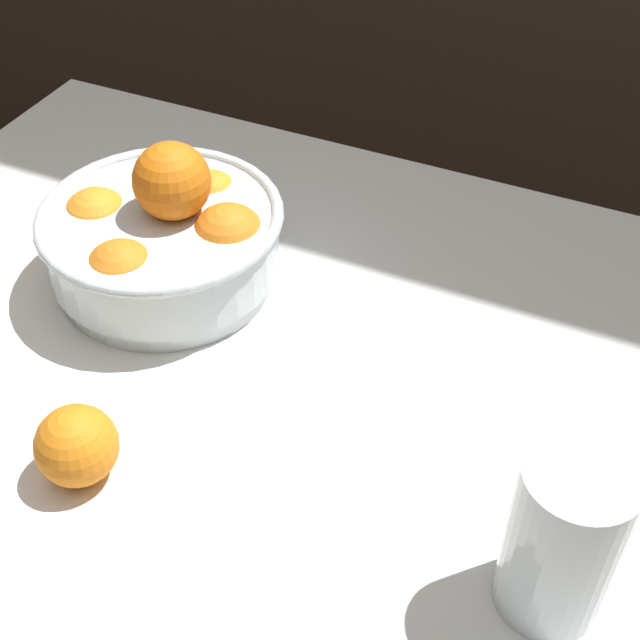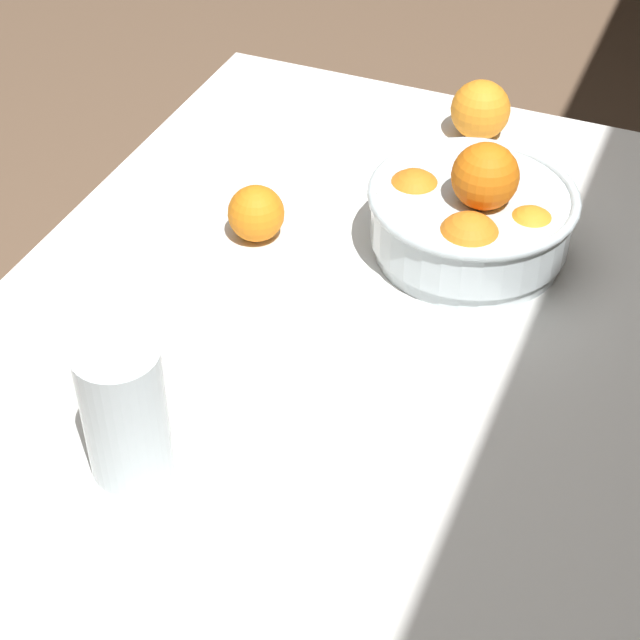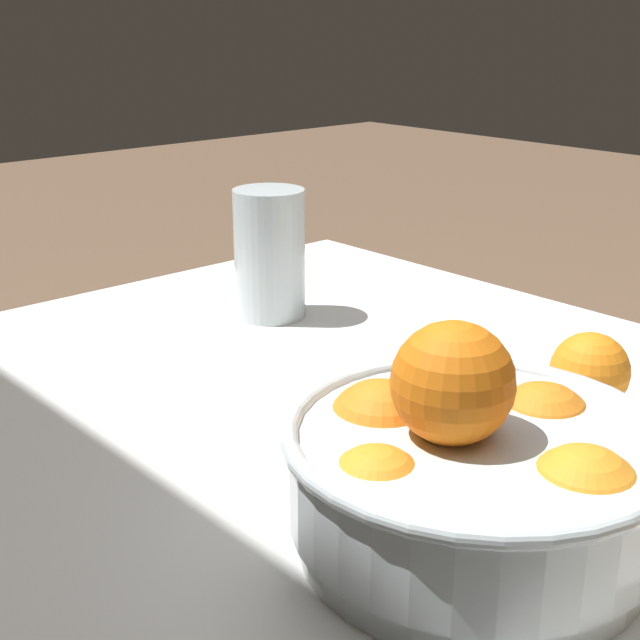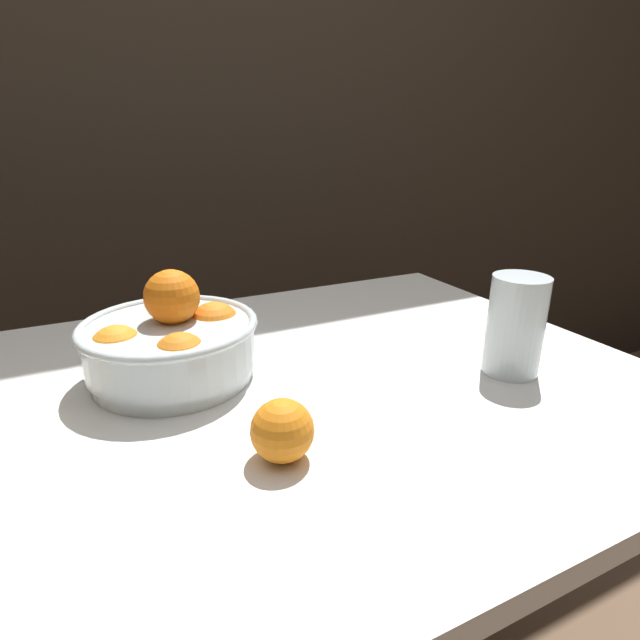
# 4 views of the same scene
# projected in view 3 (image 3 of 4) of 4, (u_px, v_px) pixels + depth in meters

# --- Properties ---
(dining_table) EXTENTS (1.02, 0.80, 0.74)m
(dining_table) POSITION_uv_depth(u_px,v_px,m) (384.00, 533.00, 0.77)
(dining_table) COLOR white
(dining_table) RESTS_ON ground_plane
(fruit_bowl) EXTENTS (0.24, 0.24, 0.15)m
(fruit_bowl) POSITION_uv_depth(u_px,v_px,m) (471.00, 473.00, 0.56)
(fruit_bowl) COLOR silver
(fruit_bowl) RESTS_ON dining_table
(juice_glass) EXTENTS (0.08, 0.08, 0.14)m
(juice_glass) POSITION_uv_depth(u_px,v_px,m) (270.00, 259.00, 0.99)
(juice_glass) COLOR #F4A314
(juice_glass) RESTS_ON dining_table
(orange_loose_near_bowl) EXTENTS (0.07, 0.07, 0.07)m
(orange_loose_near_bowl) POSITION_uv_depth(u_px,v_px,m) (590.00, 371.00, 0.77)
(orange_loose_near_bowl) COLOR orange
(orange_loose_near_bowl) RESTS_ON dining_table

